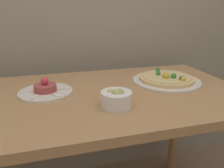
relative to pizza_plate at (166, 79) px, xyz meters
The scene contains 4 objects.
dining_table 0.37m from the pizza_plate, behind, with size 1.28×0.72×0.78m.
pizza_plate is the anchor object (origin of this frame).
tartare_plate 0.59m from the pizza_plate, behind, with size 0.23×0.23×0.07m.
small_bowl 0.40m from the pizza_plate, 146.64° to the right, with size 0.12×0.12×0.07m.
Camera 1 is at (-0.21, -0.52, 1.13)m, focal length 35.00 mm.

